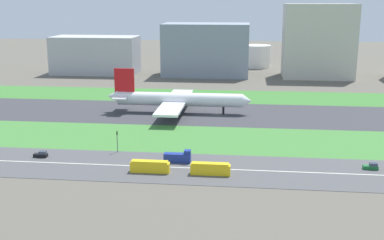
% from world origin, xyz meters
% --- Properties ---
extents(ground_plane, '(800.00, 800.00, 0.00)m').
position_xyz_m(ground_plane, '(0.00, 0.00, 0.00)').
color(ground_plane, '#5B564C').
extents(runway, '(280.00, 46.00, 0.10)m').
position_xyz_m(runway, '(0.00, 0.00, 0.05)').
color(runway, '#38383D').
rests_on(runway, ground_plane).
extents(grass_median_north, '(280.00, 36.00, 0.10)m').
position_xyz_m(grass_median_north, '(0.00, 41.00, 0.05)').
color(grass_median_north, '#3D7A33').
rests_on(grass_median_north, ground_plane).
extents(grass_median_south, '(280.00, 36.00, 0.10)m').
position_xyz_m(grass_median_south, '(0.00, -41.00, 0.05)').
color(grass_median_south, '#427F38').
rests_on(grass_median_south, ground_plane).
extents(highway, '(280.00, 28.00, 0.10)m').
position_xyz_m(highway, '(0.00, -73.00, 0.05)').
color(highway, '#4C4C4F').
rests_on(highway, ground_plane).
extents(highway_centerline, '(266.00, 0.50, 0.01)m').
position_xyz_m(highway_centerline, '(0.00, -73.00, 0.11)').
color(highway_centerline, silver).
rests_on(highway_centerline, highway).
extents(airliner, '(65.00, 56.00, 19.70)m').
position_xyz_m(airliner, '(-17.86, 0.00, 6.23)').
color(airliner, white).
rests_on(airliner, runway).
extents(bus_0, '(11.60, 2.50, 3.50)m').
position_xyz_m(bus_0, '(3.63, -78.00, 1.82)').
color(bus_0, yellow).
rests_on(bus_0, highway).
extents(truck_0, '(8.40, 2.50, 4.00)m').
position_xyz_m(truck_0, '(-7.25, -68.00, 1.67)').
color(truck_0, navy).
rests_on(truck_0, highway).
extents(bus_1, '(11.60, 2.50, 3.50)m').
position_xyz_m(bus_1, '(-14.23, -78.00, 1.82)').
color(bus_1, yellow).
rests_on(bus_1, highway).
extents(car_2, '(4.40, 1.80, 2.00)m').
position_xyz_m(car_2, '(-52.03, -68.00, 0.92)').
color(car_2, black).
rests_on(car_2, highway).
extents(car_4, '(4.40, 1.80, 2.00)m').
position_xyz_m(car_4, '(51.31, -68.00, 0.92)').
color(car_4, '#19662D').
rests_on(car_4, highway).
extents(traffic_light, '(0.36, 0.50, 7.20)m').
position_xyz_m(traffic_light, '(-28.84, -60.01, 4.29)').
color(traffic_light, '#4C4C51').
rests_on(traffic_light, highway).
extents(terminal_building, '(57.39, 27.29, 25.31)m').
position_xyz_m(terminal_building, '(-90.00, 114.00, 12.66)').
color(terminal_building, '#B2B2B7').
rests_on(terminal_building, ground_plane).
extents(hangar_building, '(56.51, 31.91, 34.35)m').
position_xyz_m(hangar_building, '(-14.09, 114.00, 17.17)').
color(hangar_building, gray).
rests_on(hangar_building, ground_plane).
extents(office_tower, '(44.47, 29.89, 47.05)m').
position_xyz_m(office_tower, '(58.64, 114.00, 23.53)').
color(office_tower, beige).
rests_on(office_tower, ground_plane).
extents(fuel_tank_west, '(21.45, 21.45, 16.43)m').
position_xyz_m(fuel_tank_west, '(19.88, 159.00, 8.21)').
color(fuel_tank_west, silver).
rests_on(fuel_tank_west, ground_plane).
extents(fuel_tank_centre, '(16.22, 16.22, 17.32)m').
position_xyz_m(fuel_tank_centre, '(51.35, 159.00, 8.66)').
color(fuel_tank_centre, silver).
rests_on(fuel_tank_centre, ground_plane).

